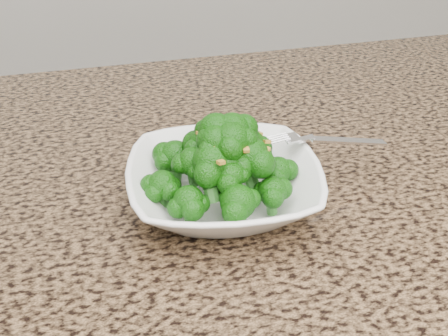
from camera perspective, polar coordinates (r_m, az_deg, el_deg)
name	(u,v)px	position (r m, az deg, el deg)	size (l,w,h in m)	color
granite_counter	(126,250)	(0.62, -9.94, -8.23)	(1.64, 1.04, 0.03)	brown
bowl	(224,186)	(0.63, 0.00, -1.82)	(0.22, 0.22, 0.05)	white
broccoli_pile	(224,137)	(0.60, 0.00, 3.12)	(0.19, 0.19, 0.07)	#135609
garlic_topping	(224,105)	(0.58, 0.00, 6.42)	(0.11, 0.11, 0.01)	#BA8F2D
fork	(309,138)	(0.67, 8.61, 2.98)	(0.17, 0.03, 0.01)	silver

